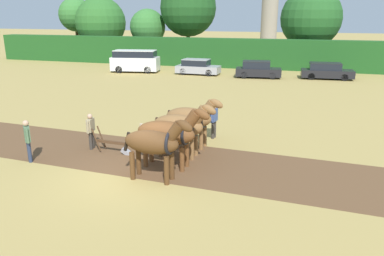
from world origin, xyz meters
name	(u,v)px	position (x,y,z in m)	size (l,w,h in m)	color
ground_plane	(126,177)	(0.00, 0.00, 0.00)	(240.00, 240.00, 0.00)	#A88E4C
plowed_furrow_strip	(75,147)	(-3.54, 2.19, 0.00)	(30.55, 4.03, 0.01)	brown
hedgerow	(251,54)	(0.00, 29.72, 1.54)	(63.13, 1.81, 3.08)	#1E511E
tree_far_left	(76,15)	(-24.70, 34.87, 5.51)	(4.46, 4.46, 7.77)	#4C3823
tree_left	(101,23)	(-20.47, 34.05, 4.55)	(6.50, 6.50, 7.81)	#4C3823
tree_center_left	(148,27)	(-13.81, 34.02, 4.03)	(4.46, 4.46, 6.28)	brown
tree_center	(188,8)	(-8.52, 34.20, 6.31)	(6.77, 6.77, 9.70)	#4C3823
tree_center_right	(311,18)	(5.78, 34.04, 5.16)	(6.65, 6.65, 8.49)	brown
draft_horse_lead_left	(154,143)	(1.07, 0.15, 1.35)	(2.65, 0.94, 2.34)	#513319
draft_horse_lead_right	(169,133)	(1.13, 1.38, 1.35)	(2.99, 1.03, 2.44)	brown
draft_horse_trail_left	(181,126)	(1.17, 2.60, 1.28)	(2.79, 1.03, 2.31)	brown
draft_horse_trail_right	(191,118)	(1.22, 3.83, 1.28)	(2.70, 1.02, 2.27)	brown
plow	(116,146)	(-1.48, 2.10, 0.32)	(1.74, 0.48, 1.13)	#4C331E
farmer_at_plow	(91,129)	(-2.74, 2.28, 0.89)	(0.26, 0.63, 1.55)	#38332D
farmer_beside_team	(214,119)	(1.90, 5.24, 0.93)	(0.27, 0.65, 1.62)	#38332D
farmer_onlooker_left	(28,138)	(-4.29, 0.29, 0.97)	(0.49, 0.51, 1.67)	#28334C
parked_van	(135,61)	(-10.68, 23.46, 1.11)	(4.95, 2.79, 2.16)	silver
parked_car_left	(198,67)	(-4.27, 23.76, 0.70)	(4.18, 1.85, 1.46)	#9E9EA8
parked_car_center_left	(258,70)	(1.54, 23.49, 0.73)	(4.22, 2.16, 1.52)	black
parked_car_center	(326,71)	(7.51, 24.55, 0.69)	(4.59, 2.04, 1.44)	black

